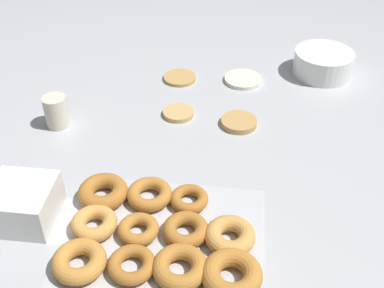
# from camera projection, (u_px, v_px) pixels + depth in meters

# --- Properties ---
(ground_plane) EXTENTS (3.00, 3.00, 0.00)m
(ground_plane) POSITION_uv_depth(u_px,v_px,m) (209.00, 127.00, 1.25)
(ground_plane) COLOR #B2B5BA
(pancake_0) EXTENTS (0.08, 0.08, 0.01)m
(pancake_0) POSITION_uv_depth(u_px,v_px,m) (178.00, 113.00, 1.29)
(pancake_0) COLOR tan
(pancake_0) RESTS_ON ground_plane
(pancake_1) EXTENTS (0.10, 0.10, 0.01)m
(pancake_1) POSITION_uv_depth(u_px,v_px,m) (180.00, 78.00, 1.44)
(pancake_1) COLOR tan
(pancake_1) RESTS_ON ground_plane
(pancake_2) EXTENTS (0.11, 0.11, 0.01)m
(pancake_2) POSITION_uv_depth(u_px,v_px,m) (243.00, 79.00, 1.43)
(pancake_2) COLOR silver
(pancake_2) RESTS_ON ground_plane
(pancake_3) EXTENTS (0.09, 0.09, 0.02)m
(pancake_3) POSITION_uv_depth(u_px,v_px,m) (239.00, 122.00, 1.25)
(pancake_3) COLOR tan
(pancake_3) RESTS_ON ground_plane
(donut_tray) EXTENTS (0.40, 0.30, 0.04)m
(donut_tray) POSITION_uv_depth(u_px,v_px,m) (158.00, 235.00, 0.94)
(donut_tray) COLOR silver
(donut_tray) RESTS_ON ground_plane
(batter_bowl) EXTENTS (0.18, 0.18, 0.07)m
(batter_bowl) POSITION_uv_depth(u_px,v_px,m) (323.00, 63.00, 1.44)
(batter_bowl) COLOR white
(batter_bowl) RESTS_ON ground_plane
(container_stack) EXTENTS (0.13, 0.13, 0.08)m
(container_stack) POSITION_uv_depth(u_px,v_px,m) (23.00, 203.00, 0.97)
(container_stack) COLOR white
(container_stack) RESTS_ON ground_plane
(paper_cup) EXTENTS (0.06, 0.06, 0.08)m
(paper_cup) POSITION_uv_depth(u_px,v_px,m) (56.00, 112.00, 1.23)
(paper_cup) COLOR beige
(paper_cup) RESTS_ON ground_plane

